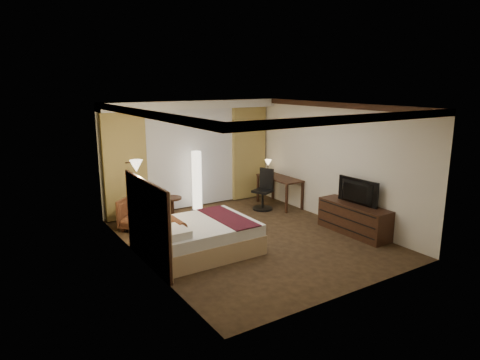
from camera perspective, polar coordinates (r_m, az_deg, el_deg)
floor at (r=8.87m, az=1.41°, el=-7.75°), size 4.50×5.50×0.01m
ceiling at (r=8.30m, az=1.52°, el=9.95°), size 4.50×5.50×0.01m
back_wall at (r=10.83m, az=-6.75°, el=3.40°), size 4.50×0.02×2.70m
left_wall at (r=7.49m, az=-12.95°, el=-1.20°), size 0.02×5.50×2.70m
right_wall at (r=9.90m, az=12.31°, el=2.28°), size 0.02×5.50×2.70m
crown_molding at (r=8.30m, az=1.51°, el=9.53°), size 4.50×5.50×0.12m
soffit at (r=10.47m, az=-6.32°, el=9.97°), size 4.50×0.50×0.20m
curtain_sheer at (r=10.77m, az=-6.55°, el=2.82°), size 2.48×0.04×2.45m
curtain_left_drape at (r=10.10m, az=-15.07°, el=1.76°), size 1.00×0.14×2.45m
curtain_right_drape at (r=11.56m, az=1.17°, el=3.60°), size 1.00×0.14×2.45m
wall_sconce at (r=8.12m, az=-13.67°, el=1.82°), size 0.24×0.24×0.24m
bed at (r=8.13m, az=-5.33°, el=-7.60°), size 1.99×1.55×0.58m
headboard at (r=7.60m, az=-12.16°, el=-5.66°), size 0.12×1.85×1.50m
armchair at (r=9.53m, az=-13.10°, el=-4.14°), size 1.03×1.03×0.78m
side_table at (r=10.13m, az=-9.06°, el=-3.70°), size 0.47×0.47×0.51m
floor_lamp at (r=10.55m, az=-5.77°, el=-0.14°), size 0.32×0.32×1.51m
desk at (r=11.05m, az=5.27°, el=-1.53°), size 0.55×1.31×0.75m
desk_lamp at (r=11.32m, az=3.76°, el=1.68°), size 0.18×0.18×0.34m
office_chair at (r=10.65m, az=3.04°, el=-1.28°), size 0.65×0.65×1.03m
dresser at (r=9.35m, az=14.95°, el=-5.01°), size 0.50×1.65×0.64m
television at (r=9.16m, az=15.04°, el=-1.43°), size 0.63×1.03×0.13m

